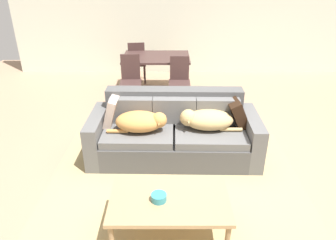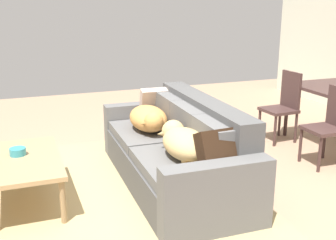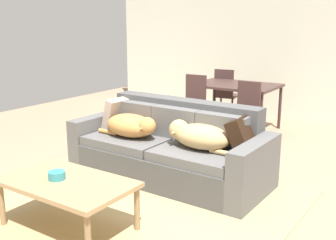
{
  "view_description": "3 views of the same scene",
  "coord_description": "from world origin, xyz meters",
  "px_view_note": "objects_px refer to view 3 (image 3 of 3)",
  "views": [
    {
      "loc": [
        -0.35,
        -3.77,
        2.47
      ],
      "look_at": [
        -0.36,
        0.14,
        0.53
      ],
      "focal_mm": 34.08,
      "sensor_mm": 36.0,
      "label": 1
    },
    {
      "loc": [
        3.51,
        -1.38,
        1.84
      ],
      "look_at": [
        -0.49,
        0.12,
        0.62
      ],
      "focal_mm": 44.95,
      "sensor_mm": 36.0,
      "label": 2
    },
    {
      "loc": [
        2.23,
        -3.64,
        1.79
      ],
      "look_at": [
        -0.32,
        0.16,
        0.68
      ],
      "focal_mm": 44.01,
      "sensor_mm": 36.0,
      "label": 3
    }
  ],
  "objects_px": {
    "throw_pillow_by_left_arm": "(117,114)",
    "coffee_table": "(67,186)",
    "dog_on_left_cushion": "(132,126)",
    "dining_table": "(236,88)",
    "dog_on_right_cushion": "(198,136)",
    "throw_pillow_by_right_arm": "(243,136)",
    "dining_chair_far_left": "(225,92)",
    "bowl_on_coffee_table": "(57,175)",
    "dining_chair_near_right": "(245,110)",
    "dining_chair_near_left": "(193,102)",
    "couch": "(171,150)"
  },
  "relations": [
    {
      "from": "dining_chair_near_left",
      "to": "dining_chair_far_left",
      "type": "xyz_separation_m",
      "value": [
        0.01,
        1.17,
        -0.0
      ]
    },
    {
      "from": "dog_on_right_cushion",
      "to": "throw_pillow_by_right_arm",
      "type": "height_order",
      "value": "throw_pillow_by_right_arm"
    },
    {
      "from": "dog_on_left_cushion",
      "to": "dining_chair_near_right",
      "type": "bearing_deg",
      "value": 75.17
    },
    {
      "from": "coffee_table",
      "to": "dining_table",
      "type": "xyz_separation_m",
      "value": [
        -0.25,
        3.96,
        0.29
      ]
    },
    {
      "from": "dog_on_left_cushion",
      "to": "dining_table",
      "type": "xyz_separation_m",
      "value": [
        0.11,
        2.61,
        0.1
      ]
    },
    {
      "from": "dining_table",
      "to": "bowl_on_coffee_table",
      "type": "bearing_deg",
      "value": -87.81
    },
    {
      "from": "throw_pillow_by_left_arm",
      "to": "dining_chair_near_left",
      "type": "distance_m",
      "value": 1.78
    },
    {
      "from": "couch",
      "to": "throw_pillow_by_left_arm",
      "type": "xyz_separation_m",
      "value": [
        -0.86,
        0.07,
        0.3
      ]
    },
    {
      "from": "throw_pillow_by_left_arm",
      "to": "dining_chair_far_left",
      "type": "bearing_deg",
      "value": 88.46
    },
    {
      "from": "coffee_table",
      "to": "bowl_on_coffee_table",
      "type": "height_order",
      "value": "bowl_on_coffee_table"
    },
    {
      "from": "dog_on_right_cushion",
      "to": "dining_chair_near_right",
      "type": "relative_size",
      "value": 0.91
    },
    {
      "from": "dog_on_left_cushion",
      "to": "dining_chair_near_right",
      "type": "height_order",
      "value": "dining_chair_near_right"
    },
    {
      "from": "dining_chair_near_right",
      "to": "dining_chair_far_left",
      "type": "xyz_separation_m",
      "value": [
        -0.91,
        1.2,
        0.01
      ]
    },
    {
      "from": "dog_on_right_cushion",
      "to": "coffee_table",
      "type": "relative_size",
      "value": 0.72
    },
    {
      "from": "dining_table",
      "to": "dining_chair_far_left",
      "type": "height_order",
      "value": "dining_chair_far_left"
    },
    {
      "from": "dining_table",
      "to": "dining_chair_far_left",
      "type": "bearing_deg",
      "value": 128.97
    },
    {
      "from": "dog_on_right_cushion",
      "to": "bowl_on_coffee_table",
      "type": "height_order",
      "value": "dog_on_right_cushion"
    },
    {
      "from": "dog_on_left_cushion",
      "to": "dining_chair_far_left",
      "type": "relative_size",
      "value": 0.85
    },
    {
      "from": "throw_pillow_by_left_arm",
      "to": "dog_on_right_cushion",
      "type": "bearing_deg",
      "value": -8.08
    },
    {
      "from": "dining_chair_far_left",
      "to": "bowl_on_coffee_table",
      "type": "bearing_deg",
      "value": 91.14
    },
    {
      "from": "coffee_table",
      "to": "dining_chair_far_left",
      "type": "xyz_separation_m",
      "value": [
        -0.71,
        4.53,
        0.1
      ]
    },
    {
      "from": "dog_on_left_cushion",
      "to": "dining_chair_far_left",
      "type": "height_order",
      "value": "dining_chair_far_left"
    },
    {
      "from": "dog_on_left_cushion",
      "to": "dining_chair_near_left",
      "type": "bearing_deg",
      "value": 101.16
    },
    {
      "from": "couch",
      "to": "throw_pillow_by_right_arm",
      "type": "xyz_separation_m",
      "value": [
        0.86,
        0.04,
        0.29
      ]
    },
    {
      "from": "dog_on_left_cushion",
      "to": "dining_table",
      "type": "bearing_deg",
      "value": 88.67
    },
    {
      "from": "couch",
      "to": "dining_chair_near_left",
      "type": "relative_size",
      "value": 2.48
    },
    {
      "from": "couch",
      "to": "dog_on_right_cushion",
      "type": "relative_size",
      "value": 2.8
    },
    {
      "from": "dog_on_left_cushion",
      "to": "throw_pillow_by_right_arm",
      "type": "bearing_deg",
      "value": 10.1
    },
    {
      "from": "dog_on_right_cushion",
      "to": "dining_chair_far_left",
      "type": "bearing_deg",
      "value": 112.15
    },
    {
      "from": "dog_on_left_cushion",
      "to": "dining_table",
      "type": "relative_size",
      "value": 0.59
    },
    {
      "from": "dining_table",
      "to": "throw_pillow_by_right_arm",
      "type": "bearing_deg",
      "value": -63.73
    },
    {
      "from": "coffee_table",
      "to": "dining_table",
      "type": "distance_m",
      "value": 3.98
    },
    {
      "from": "bowl_on_coffee_table",
      "to": "dining_chair_near_left",
      "type": "relative_size",
      "value": 0.16
    },
    {
      "from": "throw_pillow_by_right_arm",
      "to": "dining_table",
      "type": "relative_size",
      "value": 0.28
    },
    {
      "from": "throw_pillow_by_left_arm",
      "to": "coffee_table",
      "type": "bearing_deg",
      "value": -63.56
    },
    {
      "from": "throw_pillow_by_right_arm",
      "to": "dining_table",
      "type": "distance_m",
      "value": 2.69
    },
    {
      "from": "dining_chair_near_left",
      "to": "bowl_on_coffee_table",
      "type": "bearing_deg",
      "value": -82.91
    },
    {
      "from": "throw_pillow_by_right_arm",
      "to": "couch",
      "type": "bearing_deg",
      "value": -177.49
    },
    {
      "from": "bowl_on_coffee_table",
      "to": "dog_on_right_cushion",
      "type": "bearing_deg",
      "value": 67.54
    },
    {
      "from": "throw_pillow_by_right_arm",
      "to": "dining_table",
      "type": "xyz_separation_m",
      "value": [
        -1.19,
        2.41,
        0.07
      ]
    },
    {
      "from": "dog_on_right_cushion",
      "to": "bowl_on_coffee_table",
      "type": "xyz_separation_m",
      "value": [
        -0.59,
        -1.43,
        -0.11
      ]
    },
    {
      "from": "throw_pillow_by_left_arm",
      "to": "bowl_on_coffee_table",
      "type": "bearing_deg",
      "value": -66.81
    },
    {
      "from": "throw_pillow_by_left_arm",
      "to": "coffee_table",
      "type": "relative_size",
      "value": 0.35
    },
    {
      "from": "throw_pillow_by_right_arm",
      "to": "throw_pillow_by_left_arm",
      "type": "bearing_deg",
      "value": 178.9
    },
    {
      "from": "dining_table",
      "to": "couch",
      "type": "bearing_deg",
      "value": -82.45
    },
    {
      "from": "dog_on_left_cushion",
      "to": "dog_on_right_cushion",
      "type": "bearing_deg",
      "value": 4.92
    },
    {
      "from": "couch",
      "to": "dining_chair_far_left",
      "type": "height_order",
      "value": "dining_chair_far_left"
    },
    {
      "from": "throw_pillow_by_right_arm",
      "to": "bowl_on_coffee_table",
      "type": "relative_size",
      "value": 2.54
    },
    {
      "from": "bowl_on_coffee_table",
      "to": "dining_chair_near_right",
      "type": "bearing_deg",
      "value": 84.85
    },
    {
      "from": "throw_pillow_by_right_arm",
      "to": "dining_chair_far_left",
      "type": "relative_size",
      "value": 0.41
    }
  ]
}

